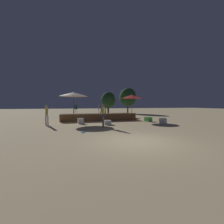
% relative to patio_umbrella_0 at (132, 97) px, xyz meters
% --- Properties ---
extents(ground_plane, '(120.00, 120.00, 0.00)m').
position_rel_patio_umbrella_0_xyz_m(ground_plane, '(-3.40, -8.70, -2.63)').
color(ground_plane, '#D1B784').
extents(wooden_deck, '(8.20, 2.41, 0.82)m').
position_rel_patio_umbrella_0_xyz_m(wooden_deck, '(-3.48, 1.53, -2.26)').
color(wooden_deck, brown).
rests_on(wooden_deck, ground).
extents(patio_umbrella_0, '(2.29, 2.29, 2.91)m').
position_rel_patio_umbrella_0_xyz_m(patio_umbrella_0, '(0.00, 0.00, 0.00)').
color(patio_umbrella_0, brown).
rests_on(patio_umbrella_0, ground).
extents(patio_umbrella_1, '(2.78, 2.78, 3.05)m').
position_rel_patio_umbrella_0_xyz_m(patio_umbrella_1, '(-6.19, -0.12, 0.14)').
color(patio_umbrella_1, brown).
rests_on(patio_umbrella_1, ground).
extents(cube_seat_0, '(0.60, 0.60, 0.48)m').
position_rel_patio_umbrella_0_xyz_m(cube_seat_0, '(-5.61, -1.18, -2.39)').
color(cube_seat_0, white).
rests_on(cube_seat_0, ground).
extents(cube_seat_1, '(0.65, 0.65, 0.39)m').
position_rel_patio_umbrella_0_xyz_m(cube_seat_1, '(-3.33, -2.50, -2.44)').
color(cube_seat_1, white).
rests_on(cube_seat_1, ground).
extents(cube_seat_2, '(0.73, 0.73, 0.45)m').
position_rel_patio_umbrella_0_xyz_m(cube_seat_2, '(1.36, -1.21, -2.41)').
color(cube_seat_2, '#4CC651').
rests_on(cube_seat_2, ground).
extents(cube_seat_3, '(0.76, 0.76, 0.48)m').
position_rel_patio_umbrella_0_xyz_m(cube_seat_3, '(1.80, -3.11, -2.39)').
color(cube_seat_3, white).
rests_on(cube_seat_3, ground).
extents(person_0, '(0.52, 0.31, 1.80)m').
position_rel_patio_umbrella_0_xyz_m(person_0, '(-4.00, -3.85, -1.64)').
color(person_0, '#997051').
rests_on(person_0, ground).
extents(person_1, '(0.36, 0.49, 1.76)m').
position_rel_patio_umbrella_0_xyz_m(person_1, '(-8.44, -1.58, -1.64)').
color(person_1, white).
rests_on(person_1, ground).
extents(bistro_chair_0, '(0.47, 0.47, 0.90)m').
position_rel_patio_umbrella_0_xyz_m(bistro_chair_0, '(-5.96, 1.75, -1.27)').
color(bistro_chair_0, '#1E4C47').
rests_on(bistro_chair_0, wooden_deck).
extents(bistro_chair_1, '(0.40, 0.40, 0.90)m').
position_rel_patio_umbrella_0_xyz_m(bistro_chair_1, '(-3.28, 1.82, -1.27)').
color(bistro_chair_1, '#47474C').
rests_on(bistro_chair_1, wooden_deck).
extents(frisbee_disc, '(0.27, 0.27, 0.03)m').
position_rel_patio_umbrella_0_xyz_m(frisbee_disc, '(-5.69, -5.78, -2.61)').
color(frisbee_disc, '#33B2D8').
rests_on(frisbee_disc, ground).
extents(background_tree_0, '(3.32, 3.32, 5.06)m').
position_rel_patio_umbrella_0_xyz_m(background_tree_0, '(4.38, 12.66, 0.59)').
color(background_tree_0, '#3D2B1C').
rests_on(background_tree_0, ground).
extents(background_tree_1, '(2.24, 2.24, 3.74)m').
position_rel_patio_umbrella_0_xyz_m(background_tree_1, '(-0.85, 7.53, -0.14)').
color(background_tree_1, '#3D2B1C').
rests_on(background_tree_1, ground).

